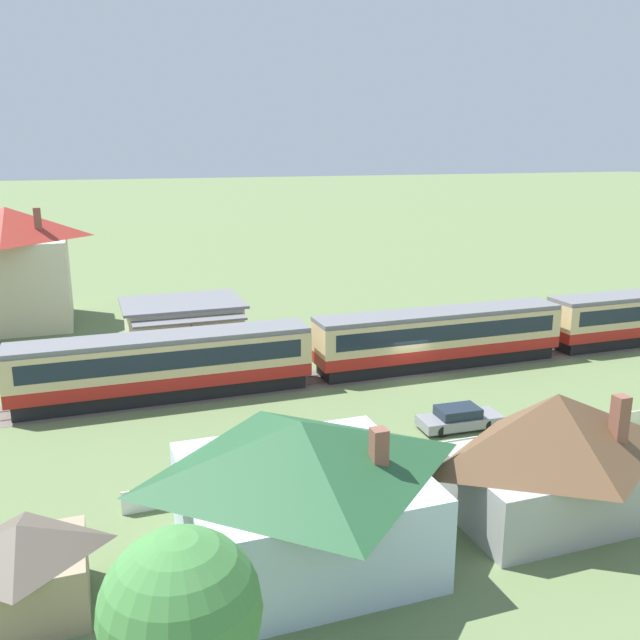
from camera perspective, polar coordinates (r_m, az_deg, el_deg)
ground_plane at (r=46.20m, az=7.44°, el=-4.66°), size 600.00×600.00×0.00m
passenger_train at (r=48.09m, az=10.27°, el=-1.25°), size 56.10×3.07×3.98m
railway_track at (r=47.07m, az=6.20°, el=-4.25°), size 111.54×3.60×0.04m
station_building at (r=52.58m, az=-11.46°, el=-0.36°), size 8.96×7.94×3.66m
station_house_red_roof at (r=63.22m, az=-24.57°, el=4.21°), size 9.87×9.77×10.14m
cottage_dark_green_roof at (r=25.68m, az=-1.59°, el=-13.92°), size 9.19×8.46×5.44m
cottage_brown_roof at (r=29.81m, az=19.03°, el=-10.57°), size 8.62×5.60×5.41m
picket_fence_front at (r=38.83m, az=21.25°, el=-8.52°), size 47.13×0.06×1.05m
parked_car_grey at (r=38.14m, az=11.64°, el=-8.10°), size 4.65×1.96×1.25m
garden_shed at (r=25.43m, az=-23.84°, el=-18.57°), size 4.35×3.87×3.23m
yard_tree_0 at (r=18.20m, az=-11.65°, el=-22.82°), size 4.01×4.01×6.10m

